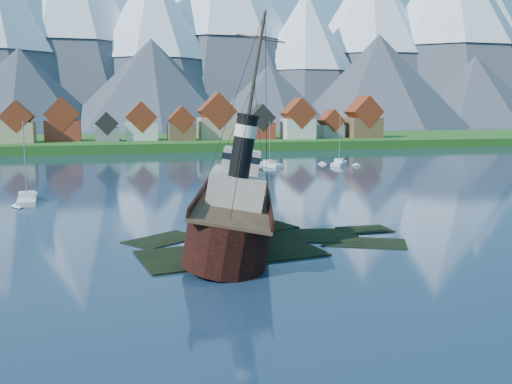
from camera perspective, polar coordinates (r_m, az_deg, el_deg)
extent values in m
plane|color=#182B43|center=(60.23, -0.11, -5.58)|extent=(1400.00, 1400.00, 0.00)
cube|color=black|center=(57.74, -2.50, -6.53)|extent=(19.08, 11.42, 1.00)
cube|color=black|center=(65.73, 4.08, -4.75)|extent=(15.15, 9.76, 1.00)
cube|color=black|center=(69.26, -0.40, -3.96)|extent=(11.45, 9.06, 1.00)
cube|color=black|center=(63.47, 10.71, -5.39)|extent=(10.27, 8.34, 1.00)
cube|color=black|center=(64.55, -9.27, -5.10)|extent=(9.42, 8.68, 1.00)
cube|color=black|center=(69.99, 10.82, -4.04)|extent=(6.00, 4.00, 1.00)
cube|color=#174915|center=(227.47, -11.11, 4.57)|extent=(600.00, 80.00, 3.20)
cube|color=#3F3D38|center=(189.66, -10.33, 3.86)|extent=(600.00, 2.50, 2.00)
cube|color=tan|center=(208.59, -22.70, 5.51)|extent=(10.50, 9.00, 6.80)
cube|color=maroon|center=(208.45, -22.78, 6.96)|extent=(10.69, 9.18, 10.69)
cube|color=maroon|center=(213.14, -18.74, 5.82)|extent=(12.00, 8.50, 7.20)
cube|color=maroon|center=(213.00, -18.81, 7.36)|extent=(12.22, 8.67, 12.22)
cube|color=slate|center=(207.72, -14.67, 5.60)|extent=(8.00, 7.00, 4.80)
cube|color=black|center=(207.59, -14.71, 6.66)|extent=(8.15, 7.14, 8.15)
cube|color=beige|center=(211.08, -11.40, 5.97)|extent=(11.00, 9.50, 6.40)
cube|color=maroon|center=(210.94, -11.45, 7.37)|extent=(11.20, 9.69, 11.20)
cube|color=brown|center=(208.44, -7.47, 5.95)|extent=(9.50, 8.00, 5.80)
cube|color=maroon|center=(208.30, -7.49, 7.21)|extent=(9.67, 8.16, 9.67)
cube|color=tan|center=(215.56, -3.94, 6.37)|extent=(13.50, 10.00, 8.00)
cube|color=maroon|center=(215.44, -3.95, 8.08)|extent=(13.75, 10.20, 13.75)
cube|color=maroon|center=(216.30, 0.41, 6.16)|extent=(10.00, 8.50, 6.20)
cube|color=black|center=(216.16, 0.41, 7.46)|extent=(10.18, 8.67, 10.18)
cube|color=beige|center=(217.54, 4.20, 6.32)|extent=(11.50, 9.00, 7.50)
cube|color=maroon|center=(217.40, 4.22, 7.85)|extent=(11.71, 9.18, 11.71)
cube|color=slate|center=(226.61, 7.47, 6.04)|extent=(9.00, 7.50, 5.00)
cube|color=maroon|center=(226.49, 7.49, 7.08)|extent=(9.16, 7.65, 9.16)
cube|color=brown|center=(230.00, 10.69, 6.35)|extent=(12.50, 10.00, 7.80)
cube|color=maroon|center=(229.87, 10.73, 7.88)|extent=(12.73, 10.20, 12.73)
cone|color=#2D333D|center=(556.96, -17.98, 15.58)|extent=(210.00, 210.00, 180.00)
cone|color=#2D333D|center=(531.38, -10.24, 14.31)|extent=(170.00, 170.00, 145.00)
cone|color=white|center=(535.21, -10.33, 17.40)|extent=(105.40, 105.40, 87.00)
cone|color=#2D333D|center=(588.89, -3.60, 16.53)|extent=(240.00, 240.00, 200.00)
cone|color=#2D333D|center=(550.53, 4.96, 13.15)|extent=(150.00, 150.00, 125.00)
cone|color=white|center=(553.18, 4.99, 15.73)|extent=(93.00, 93.00, 75.00)
cone|color=#2D333D|center=(611.17, 11.31, 14.67)|extent=(200.00, 200.00, 170.00)
cone|color=white|center=(615.90, 11.41, 17.81)|extent=(124.00, 124.00, 102.00)
cone|color=#2D333D|center=(638.44, 18.65, 15.03)|extent=(230.00, 230.00, 190.00)
cone|color=#2D333D|center=(700.81, 22.10, 12.78)|extent=(180.00, 180.00, 155.00)
cone|color=white|center=(704.18, 22.24, 15.29)|extent=(111.60, 111.60, 93.00)
cone|color=#2D333D|center=(434.22, -22.46, 9.41)|extent=(120.00, 120.00, 58.00)
cone|color=#2D333D|center=(427.26, -10.33, 10.47)|extent=(136.00, 136.00, 66.00)
cone|color=#2D333D|center=(447.38, 1.38, 9.48)|extent=(110.00, 110.00, 50.00)
cone|color=#2D333D|center=(478.04, 12.09, 10.73)|extent=(150.00, 150.00, 75.00)
cone|color=#2D333D|center=(525.26, 20.93, 9.32)|extent=(124.00, 124.00, 60.00)
cube|color=black|center=(61.83, -2.80, -2.94)|extent=(7.52, 21.66, 4.51)
cone|color=black|center=(75.41, -5.04, -0.90)|extent=(7.52, 7.52, 7.52)
cylinder|color=black|center=(51.54, -0.27, -5.23)|extent=(7.52, 7.52, 4.51)
cube|color=#4C3826|center=(61.41, -2.82, -0.78)|extent=(7.37, 28.58, 0.27)
cube|color=black|center=(60.70, -6.16, -0.46)|extent=(0.21, 27.67, 0.97)
cube|color=black|center=(62.18, 0.43, -0.20)|extent=(0.21, 27.67, 0.97)
cube|color=#ADA89E|center=(59.61, -2.51, 0.52)|extent=(5.59, 9.13, 3.22)
cube|color=#ADA89E|center=(60.34, -2.74, 3.28)|extent=(3.87, 4.30, 2.36)
cylinder|color=black|center=(55.71, -1.75, 4.74)|extent=(2.04, 2.04, 6.02)
cylinder|color=silver|center=(55.63, -1.76, 6.29)|extent=(2.15, 2.15, 1.18)
cylinder|color=#473828|center=(69.13, -4.35, 5.70)|extent=(0.30, 0.30, 12.89)
cylinder|color=#473828|center=(58.07, -2.35, 11.14)|extent=(0.34, 0.34, 13.97)
cube|color=silver|center=(95.87, -21.89, -0.87)|extent=(3.55, 10.95, 1.36)
cube|color=silver|center=(95.72, -21.93, -0.24)|extent=(2.60, 3.19, 0.79)
cylinder|color=gray|center=(95.11, -22.11, 3.04)|extent=(0.16, 0.16, 11.79)
cube|color=silver|center=(148.61, 8.31, 2.74)|extent=(7.55, 9.44, 1.38)
cube|color=silver|center=(148.51, 8.32, 3.15)|extent=(3.32, 3.47, 0.80)
cylinder|color=gray|center=(148.11, 8.37, 5.30)|extent=(0.16, 0.16, 11.96)
cube|color=silver|center=(145.21, 1.38, 2.68)|extent=(4.97, 10.37, 1.21)
cube|color=silver|center=(145.12, 1.38, 3.06)|extent=(2.85, 3.28, 0.70)
cylinder|color=gray|center=(144.74, 1.38, 4.98)|extent=(0.14, 0.14, 10.47)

